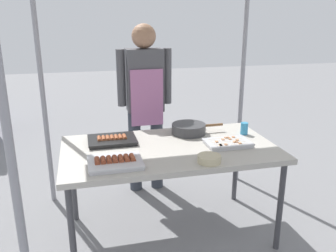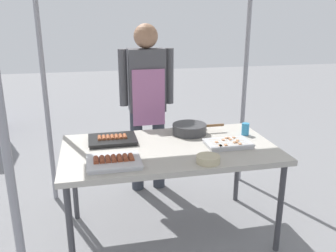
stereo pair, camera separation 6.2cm
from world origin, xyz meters
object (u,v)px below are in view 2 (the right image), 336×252
(tray_grilled_sausages, at_px, (114,161))
(tray_pork_links, at_px, (112,139))
(vendor_woman, at_px, (147,96))
(drink_cup_near_edge, at_px, (245,129))
(stall_table, at_px, (169,153))
(tray_meat_skewers, at_px, (228,144))
(condiment_bowl, at_px, (208,159))
(cooking_wok, at_px, (190,129))

(tray_grilled_sausages, relative_size, tray_pork_links, 0.97)
(vendor_woman, bearing_deg, tray_grilled_sausages, 69.45)
(tray_grilled_sausages, bearing_deg, drink_cup_near_edge, 18.87)
(stall_table, relative_size, tray_meat_skewers, 4.70)
(stall_table, bearing_deg, condiment_bowl, -61.63)
(drink_cup_near_edge, bearing_deg, stall_table, -168.29)
(drink_cup_near_edge, relative_size, vendor_woman, 0.06)
(condiment_bowl, bearing_deg, stall_table, 118.37)
(tray_pork_links, bearing_deg, tray_meat_skewers, -18.27)
(tray_meat_skewers, height_order, condiment_bowl, condiment_bowl)
(stall_table, relative_size, vendor_woman, 0.98)
(tray_pork_links, relative_size, cooking_wok, 0.84)
(tray_grilled_sausages, relative_size, condiment_bowl, 2.23)
(tray_meat_skewers, relative_size, tray_pork_links, 0.92)
(tray_meat_skewers, distance_m, condiment_bowl, 0.37)
(tray_grilled_sausages, height_order, tray_meat_skewers, tray_grilled_sausages)
(tray_pork_links, xyz_separation_m, vendor_woman, (0.38, 0.62, 0.20))
(stall_table, distance_m, drink_cup_near_edge, 0.70)
(tray_meat_skewers, bearing_deg, cooking_wok, 121.28)
(stall_table, relative_size, drink_cup_near_edge, 16.06)
(tray_pork_links, height_order, drink_cup_near_edge, drink_cup_near_edge)
(drink_cup_near_edge, bearing_deg, tray_meat_skewers, -138.13)
(condiment_bowl, relative_size, drink_cup_near_edge, 1.61)
(tray_pork_links, relative_size, drink_cup_near_edge, 3.73)
(vendor_woman, bearing_deg, tray_pork_links, 58.52)
(stall_table, distance_m, cooking_wok, 0.37)
(tray_grilled_sausages, height_order, condiment_bowl, tray_grilled_sausages)
(cooking_wok, height_order, condiment_bowl, cooking_wok)
(stall_table, bearing_deg, cooking_wok, 48.74)
(tray_grilled_sausages, xyz_separation_m, tray_pork_links, (0.02, 0.45, -0.00))
(stall_table, xyz_separation_m, condiment_bowl, (0.19, -0.35, 0.08))
(stall_table, height_order, vendor_woman, vendor_woman)
(cooking_wok, bearing_deg, stall_table, -131.26)
(stall_table, relative_size, condiment_bowl, 9.97)
(tray_grilled_sausages, distance_m, tray_meat_skewers, 0.89)
(vendor_woman, bearing_deg, cooking_wok, 115.58)
(tray_grilled_sausages, bearing_deg, tray_meat_skewers, 10.86)
(tray_grilled_sausages, distance_m, drink_cup_near_edge, 1.17)
(drink_cup_near_edge, xyz_separation_m, vendor_woman, (-0.71, 0.69, 0.17))
(tray_grilled_sausages, distance_m, condiment_bowl, 0.63)
(drink_cup_near_edge, bearing_deg, vendor_woman, 135.94)
(stall_table, bearing_deg, drink_cup_near_edge, 11.71)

